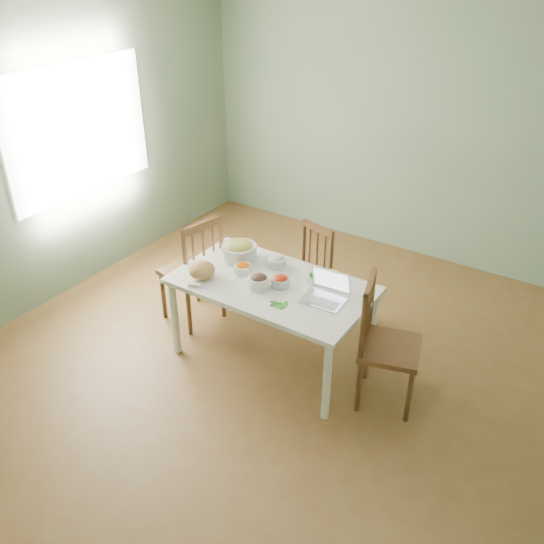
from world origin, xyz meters
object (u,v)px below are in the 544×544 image
Objects in this scene: dining_table at (272,321)px; chair_right at (391,345)px; chair_left at (191,268)px; bowl_squash at (239,250)px; bread_boule at (202,270)px; chair_far at (303,276)px; laptop at (323,289)px.

dining_table is 1.53× the size of chair_right.
bowl_squash is at bearing 110.07° from chair_left.
chair_right is at bearing -4.59° from bowl_squash.
bread_boule is 0.41m from bowl_squash.
chair_far is 0.88× the size of chair_right.
dining_table is at bearing -21.19° from bowl_squash.
chair_left is at bearing -171.08° from bowl_squash.
laptop is at bearing 80.53° from chair_right.
laptop is (-0.54, -0.06, 0.32)m from chair_right.
chair_right is 3.23× the size of laptop.
chair_left reaches higher than chair_far.
chair_left is 3.50× the size of bowl_squash.
dining_table is 0.65m from laptop.
chair_far is 1.22m from chair_right.
chair_right reaches higher than dining_table.
laptop reaches higher than dining_table.
bowl_squash is (-0.44, 0.17, 0.45)m from dining_table.
bread_boule is at bearing -170.43° from laptop.
chair_right is (1.90, -0.04, -0.01)m from chair_left.
bread_boule is (-1.49, -0.29, 0.29)m from chair_right.
chair_left is 0.59m from bread_boule.
chair_far is at bearing 126.77° from laptop.
dining_table is 1.74× the size of chair_far.
laptop is (0.45, -0.01, 0.47)m from dining_table.
chair_far is (-0.09, 0.63, 0.08)m from dining_table.
bowl_squash is 0.91m from laptop.
chair_far is 3.00× the size of bowl_squash.
chair_right is 4.82× the size of bread_boule.
chair_left reaches higher than dining_table.
chair_left is 1.90m from chair_right.
bowl_squash reaches higher than bread_boule.
chair_right is at bearing -13.23° from chair_far.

